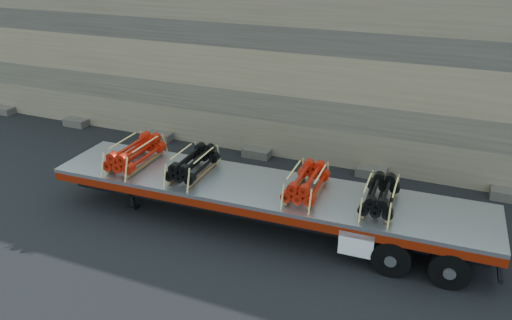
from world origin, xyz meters
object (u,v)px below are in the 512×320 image
at_px(bundle_midfront, 193,164).
at_px(bundle_midrear, 306,183).
at_px(bundle_rear, 380,196).
at_px(trailer, 262,205).
at_px(bundle_front, 135,154).

relative_size(bundle_midfront, bundle_midrear, 1.01).
bearing_deg(bundle_midrear, bundle_rear, 0.00).
relative_size(trailer, bundle_midfront, 6.92).
bearing_deg(trailer, bundle_front, 180.00).
height_order(bundle_midfront, bundle_midrear, bundle_midfront).
bearing_deg(bundle_rear, bundle_midfront, 180.00).
distance_m(bundle_midfront, bundle_midrear, 3.96).
relative_size(bundle_front, bundle_midfront, 1.09).
relative_size(bundle_midfront, bundle_rear, 1.07).
distance_m(bundle_front, bundle_midrear, 6.24).
bearing_deg(bundle_midrear, bundle_midfront, 180.00).
distance_m(trailer, bundle_rear, 3.88).
distance_m(bundle_midrear, bundle_rear, 2.27).
bearing_deg(bundle_midrear, trailer, 180.00).
bearing_deg(trailer, bundle_midrear, -0.00).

